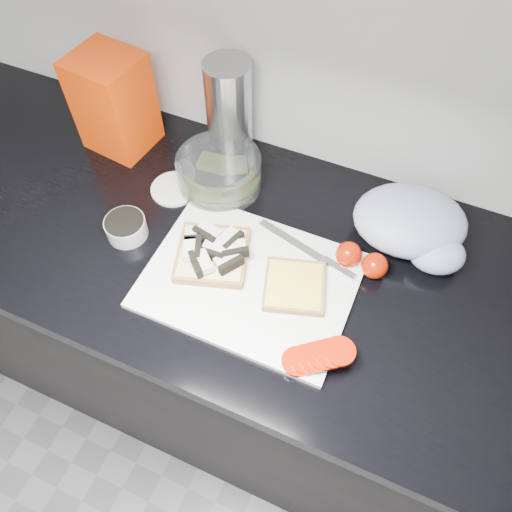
{
  "coord_description": "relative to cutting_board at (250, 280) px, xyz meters",
  "views": [
    {
      "loc": [
        0.31,
        0.66,
        1.74
      ],
      "look_at": [
        0.1,
        1.15,
        0.95
      ],
      "focal_mm": 35.0,
      "sensor_mm": 36.0,
      "label": 1
    }
  ],
  "objects": [
    {
      "name": "base_cabinet",
      "position": [
        -0.1,
        0.08,
        -0.48
      ],
      "size": [
        3.5,
        0.6,
        0.86
      ],
      "primitive_type": "cube",
      "color": "black",
      "rests_on": "ground"
    },
    {
      "name": "countertop",
      "position": [
        -0.1,
        0.08,
        -0.03
      ],
      "size": [
        3.5,
        0.64,
        0.04
      ],
      "primitive_type": "cube",
      "color": "black",
      "rests_on": "base_cabinet"
    },
    {
      "name": "cutting_board",
      "position": [
        0.0,
        0.0,
        0.0
      ],
      "size": [
        0.4,
        0.3,
        0.01
      ],
      "primitive_type": "cube",
      "color": "white",
      "rests_on": "countertop"
    },
    {
      "name": "bread_left",
      "position": [
        -0.09,
        0.02,
        0.02
      ],
      "size": [
        0.18,
        0.18,
        0.04
      ],
      "rotation": [
        0.0,
        0.0,
        0.31
      ],
      "color": "beige",
      "rests_on": "cutting_board"
    },
    {
      "name": "bread_right",
      "position": [
        0.09,
        0.01,
        0.01
      ],
      "size": [
        0.15,
        0.15,
        0.02
      ],
      "rotation": [
        0.0,
        0.0,
        0.3
      ],
      "color": "beige",
      "rests_on": "cutting_board"
    },
    {
      "name": "tomato_slices",
      "position": [
        0.18,
        -0.11,
        0.02
      ],
      "size": [
        0.13,
        0.11,
        0.03
      ],
      "rotation": [
        0.0,
        0.0,
        0.08
      ],
      "color": "#A41803",
      "rests_on": "cutting_board"
    },
    {
      "name": "knife",
      "position": [
        0.1,
        0.1,
        0.01
      ],
      "size": [
        0.23,
        0.07,
        0.01
      ],
      "rotation": [
        0.0,
        0.0,
        -0.26
      ],
      "color": "silver",
      "rests_on": "cutting_board"
    },
    {
      "name": "seed_tub",
      "position": [
        -0.28,
        0.01,
        0.02
      ],
      "size": [
        0.08,
        0.08,
        0.04
      ],
      "color": "#9CA1A1",
      "rests_on": "countertop"
    },
    {
      "name": "tub_lid",
      "position": [
        -0.25,
        0.15,
        -0.0
      ],
      "size": [
        0.13,
        0.13,
        0.01
      ],
      "primitive_type": "cylinder",
      "rotation": [
        0.0,
        0.0,
        0.27
      ],
      "color": "silver",
      "rests_on": "countertop"
    },
    {
      "name": "glass_bowl",
      "position": [
        -0.17,
        0.21,
        0.03
      ],
      "size": [
        0.19,
        0.19,
        0.08
      ],
      "rotation": [
        0.0,
        0.0,
        0.11
      ],
      "color": "silver",
      "rests_on": "countertop"
    },
    {
      "name": "bread_bag",
      "position": [
        -0.44,
        0.24,
        0.11
      ],
      "size": [
        0.16,
        0.15,
        0.22
      ],
      "primitive_type": "cube",
      "rotation": [
        0.0,
        0.0,
        -0.13
      ],
      "color": "red",
      "rests_on": "countertop"
    },
    {
      "name": "steel_canister",
      "position": [
        -0.19,
        0.31,
        0.11
      ],
      "size": [
        0.1,
        0.1,
        0.24
      ],
      "primitive_type": "cylinder",
      "color": "#A7A6AB",
      "rests_on": "countertop"
    },
    {
      "name": "grocery_bag",
      "position": [
        0.26,
        0.23,
        0.04
      ],
      "size": [
        0.27,
        0.23,
        0.1
      ],
      "rotation": [
        0.0,
        0.0,
        0.26
      ],
      "color": "#A6B2CC",
      "rests_on": "countertop"
    },
    {
      "name": "whole_tomatoes",
      "position": [
        0.19,
        0.12,
        0.02
      ],
      "size": [
        0.11,
        0.06,
        0.05
      ],
      "rotation": [
        0.0,
        0.0,
        0.22
      ],
      "color": "#A41803",
      "rests_on": "countertop"
    }
  ]
}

